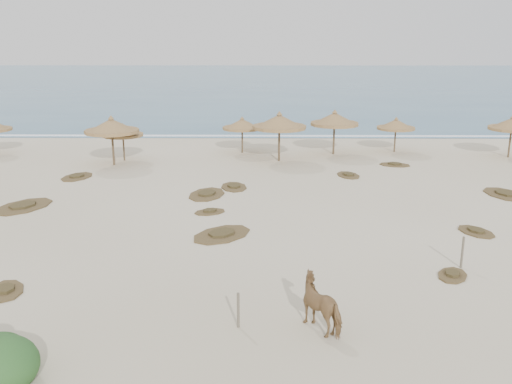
# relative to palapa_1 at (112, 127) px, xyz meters

# --- Properties ---
(ground) EXTENTS (160.00, 160.00, 0.00)m
(ground) POSITION_rel_palapa_1_xyz_m (7.20, -15.71, -2.41)
(ground) COLOR beige
(ground) RESTS_ON ground
(ocean) EXTENTS (200.00, 100.00, 0.01)m
(ocean) POSITION_rel_palapa_1_xyz_m (7.20, 59.29, -2.40)
(ocean) COLOR #295A7C
(ocean) RESTS_ON ground
(foam_line) EXTENTS (70.00, 0.60, 0.01)m
(foam_line) POSITION_rel_palapa_1_xyz_m (7.20, 10.29, -2.40)
(foam_line) COLOR white
(foam_line) RESTS_ON ground
(palapa_1) EXTENTS (3.47, 3.47, 3.10)m
(palapa_1) POSITION_rel_palapa_1_xyz_m (0.00, 0.00, 0.00)
(palapa_1) COLOR brown
(palapa_1) RESTS_ON ground
(palapa_2) EXTENTS (3.15, 3.15, 2.44)m
(palapa_2) POSITION_rel_palapa_1_xyz_m (0.35, 1.28, -0.51)
(palapa_2) COLOR brown
(palapa_2) RESTS_ON ground
(palapa_3) EXTENTS (4.20, 4.20, 3.20)m
(palapa_3) POSITION_rel_palapa_1_xyz_m (10.31, 1.28, 0.08)
(palapa_3) COLOR brown
(palapa_3) RESTS_ON ground
(palapa_4) EXTENTS (3.17, 3.17, 2.50)m
(palapa_4) POSITION_rel_palapa_1_xyz_m (7.87, 3.78, -0.46)
(palapa_4) COLOR brown
(palapa_4) RESTS_ON ground
(palapa_5) EXTENTS (4.08, 4.08, 3.03)m
(palapa_5) POSITION_rel_palapa_1_xyz_m (14.06, 3.40, -0.06)
(palapa_5) COLOR brown
(palapa_5) RESTS_ON ground
(palapa_6) EXTENTS (3.19, 3.19, 2.44)m
(palapa_6) POSITION_rel_palapa_1_xyz_m (18.36, 4.13, -0.51)
(palapa_6) COLOR brown
(palapa_6) RESTS_ON ground
(palapa_7) EXTENTS (3.84, 3.84, 2.80)m
(palapa_7) POSITION_rel_palapa_1_xyz_m (25.53, 2.53, -0.23)
(palapa_7) COLOR brown
(palapa_7) RESTS_ON ground
(horse) EXTENTS (1.70, 1.87, 1.47)m
(horse) POSITION_rel_palapa_1_xyz_m (10.91, -20.19, -1.67)
(horse) COLOR olive
(horse) RESTS_ON ground
(fence_post_near) EXTENTS (0.08, 0.08, 1.05)m
(fence_post_near) POSITION_rel_palapa_1_xyz_m (8.55, -20.18, -1.88)
(fence_post_near) COLOR #665C4D
(fence_post_near) RESTS_ON ground
(fence_post_far) EXTENTS (0.09, 0.09, 1.15)m
(fence_post_far) POSITION_rel_palapa_1_xyz_m (16.21, -15.92, -1.83)
(fence_post_far) COLOR #665C4D
(fence_post_far) RESTS_ON ground
(scrub_1) EXTENTS (3.23, 3.69, 0.16)m
(scrub_1) POSITION_rel_palapa_1_xyz_m (-2.10, -8.92, -2.35)
(scrub_1) COLOR brown
(scrub_1) RESTS_ON ground
(scrub_2) EXTENTS (1.73, 1.50, 0.16)m
(scrub_2) POSITION_rel_palapa_1_xyz_m (6.82, -9.66, -2.35)
(scrub_2) COLOR brown
(scrub_2) RESTS_ON ground
(scrub_3) EXTENTS (2.28, 2.97, 0.16)m
(scrub_3) POSITION_rel_palapa_1_xyz_m (6.41, -6.75, -2.35)
(scrub_3) COLOR brown
(scrub_3) RESTS_ON ground
(scrub_4) EXTENTS (1.75, 2.07, 0.16)m
(scrub_4) POSITION_rel_palapa_1_xyz_m (18.07, -12.25, -2.35)
(scrub_4) COLOR brown
(scrub_4) RESTS_ON ground
(scrub_5) EXTENTS (2.46, 3.14, 0.16)m
(scrub_5) POSITION_rel_palapa_1_xyz_m (21.61, -6.60, -2.35)
(scrub_5) COLOR brown
(scrub_5) RESTS_ON ground
(scrub_6) EXTENTS (2.05, 2.60, 0.16)m
(scrub_6) POSITION_rel_palapa_1_xyz_m (-1.33, -3.18, -2.35)
(scrub_6) COLOR brown
(scrub_6) RESTS_ON ground
(scrub_7) EXTENTS (1.58, 2.06, 0.16)m
(scrub_7) POSITION_rel_palapa_1_xyz_m (14.20, -2.66, -2.35)
(scrub_7) COLOR brown
(scrub_7) RESTS_ON ground
(scrub_9) EXTENTS (3.19, 3.26, 0.16)m
(scrub_9) POSITION_rel_palapa_1_xyz_m (7.57, -12.68, -2.35)
(scrub_9) COLOR brown
(scrub_9) RESTS_ON ground
(scrub_10) EXTENTS (2.16, 1.72, 0.16)m
(scrub_10) POSITION_rel_palapa_1_xyz_m (17.47, 0.06, -2.35)
(scrub_10) COLOR brown
(scrub_10) RESTS_ON ground
(scrub_11) EXTENTS (1.63, 1.98, 0.16)m
(scrub_11) POSITION_rel_palapa_1_xyz_m (1.03, -17.98, -2.35)
(scrub_11) COLOR brown
(scrub_11) RESTS_ON ground
(scrub_12) EXTENTS (1.51, 1.73, 0.16)m
(scrub_12) POSITION_rel_palapa_1_xyz_m (15.68, -16.65, -2.35)
(scrub_12) COLOR brown
(scrub_12) RESTS_ON ground
(scrub_13) EXTENTS (1.68, 2.28, 0.16)m
(scrub_13) POSITION_rel_palapa_1_xyz_m (7.72, -5.29, -2.35)
(scrub_13) COLOR brown
(scrub_13) RESTS_ON ground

